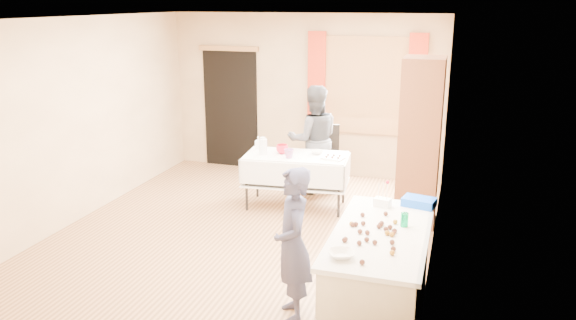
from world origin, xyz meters
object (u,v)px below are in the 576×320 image
(party_table, at_px, (296,176))
(woman, at_px, (314,140))
(girl, at_px, (293,245))
(chair, at_px, (327,171))
(counter, at_px, (379,280))
(cabinet, at_px, (420,142))

(party_table, distance_m, woman, 0.78)
(girl, relative_size, woman, 0.88)
(chair, height_order, woman, woman)
(chair, relative_size, woman, 0.60)
(chair, distance_m, girl, 3.67)
(counter, height_order, party_table, counter)
(cabinet, height_order, chair, cabinet)
(cabinet, height_order, party_table, cabinet)
(counter, xyz_separation_m, girl, (-0.76, -0.06, 0.26))
(party_table, height_order, girl, girl)
(counter, height_order, chair, chair)
(party_table, bearing_deg, counter, -65.51)
(cabinet, xyz_separation_m, girl, (-0.86, -2.68, -0.35))
(chair, distance_m, woman, 0.57)
(counter, bearing_deg, woman, 113.71)
(woman, bearing_deg, cabinet, 130.37)
(party_table, relative_size, chair, 1.53)
(cabinet, relative_size, chair, 2.19)
(party_table, bearing_deg, chair, 69.27)
(counter, distance_m, woman, 3.69)
(party_table, height_order, woman, woman)
(party_table, distance_m, chair, 0.91)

